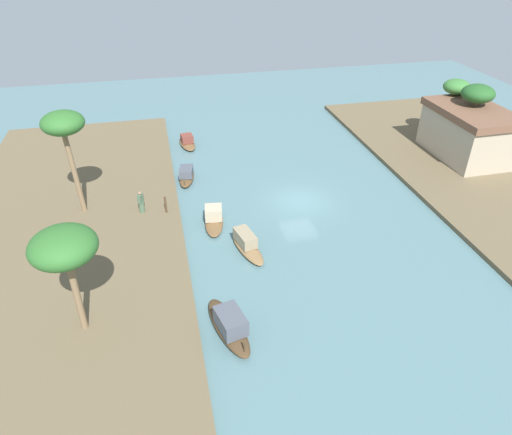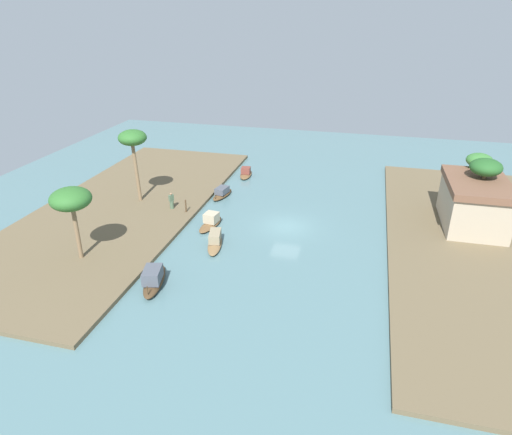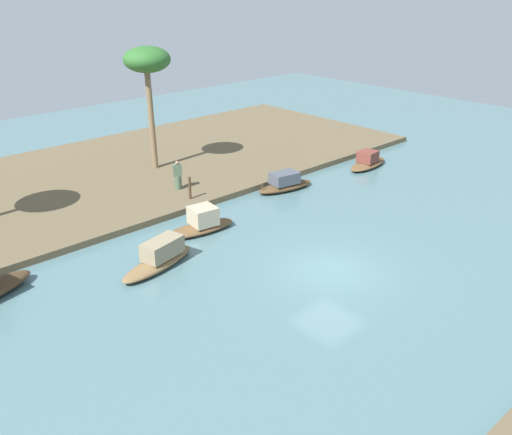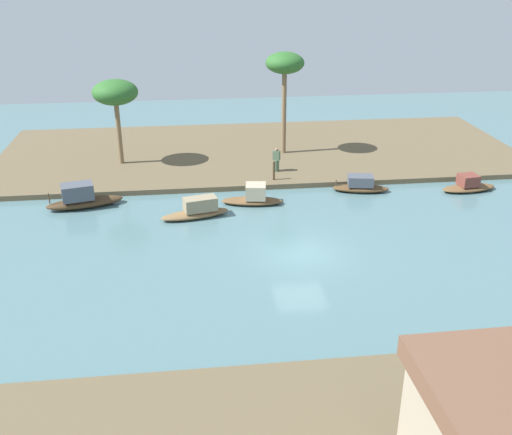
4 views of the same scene
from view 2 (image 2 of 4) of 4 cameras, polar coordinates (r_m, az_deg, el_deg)
name	(u,v)px [view 2 (image 2 of 4)]	position (r m, az deg, el deg)	size (l,w,h in m)	color
river_water	(286,226)	(39.22, 3.93, -1.15)	(68.89, 68.89, 0.00)	slate
riverbank_left	(124,207)	(44.53, -16.71, 1.35)	(36.92, 14.74, 0.32)	brown
riverbank_right	(482,246)	(39.92, 27.13, -3.35)	(36.92, 14.74, 0.32)	brown
sampan_foreground	(154,279)	(31.64, -13.05, -7.68)	(4.46, 2.20, 1.43)	#47331E
sampan_with_red_awning	(215,241)	(35.99, -5.32, -3.01)	(3.96, 1.93, 1.13)	brown
sampan_near_left_bank	(211,222)	(39.23, -5.85, -0.54)	(3.67, 1.68, 1.20)	brown
sampan_with_tall_canopy	(246,173)	(51.12, -1.31, 5.76)	(3.62, 1.64, 1.04)	brown
sampan_open_hull	(222,193)	(45.39, -4.38, 3.17)	(3.57, 1.70, 1.02)	brown
person_on_near_bank	(172,202)	(42.38, -10.84, 2.03)	(0.51, 0.51, 1.57)	#4C664C
mooring_post	(186,206)	(41.45, -9.04, 1.49)	(0.14, 0.14, 1.20)	#4C3823
palm_tree_left_near	(133,140)	(43.34, -15.63, 9.65)	(2.64, 2.64, 7.02)	#7F6647
palm_tree_left_far	(71,200)	(34.28, -22.78, 2.10)	(2.96, 2.96, 5.64)	#7F6647
palm_tree_right_tall	(479,162)	(44.81, 26.84, 6.43)	(2.29, 2.29, 5.44)	brown
palm_tree_right_short	(486,168)	(41.97, 27.52, 5.67)	(2.60, 2.60, 5.83)	brown
riverside_building	(474,203)	(42.23, 26.31, 1.72)	(7.72, 5.06, 4.10)	tan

